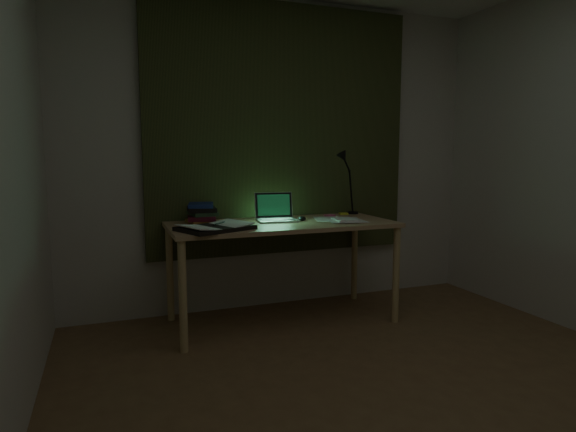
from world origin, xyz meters
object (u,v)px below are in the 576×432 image
Objects in this scene: open_textbook at (215,227)px; loose_papers at (338,220)px; desk at (282,272)px; desk_lamp at (353,184)px; laptop at (277,207)px; book_stack at (201,213)px.

open_textbook is 0.96m from loose_papers.
desk is 4.70× the size of loose_papers.
desk_lamp is (1.29, 0.47, 0.23)m from open_textbook.
laptop reaches higher than desk.
loose_papers is at bearing -14.40° from book_stack.
loose_papers is (0.41, -0.09, 0.39)m from desk.
loose_papers is at bearing -14.17° from laptop.
desk_lamp reaches higher than book_stack.
desk_lamp is at bearing 21.25° from desk.
desk_lamp reaches higher than open_textbook.
desk is 0.70m from open_textbook.
loose_papers reaches higher than desk.
book_stack is 1.33m from desk_lamp.
desk_lamp is (0.75, 0.29, 0.63)m from desk.
book_stack reaches higher than desk.
laptop reaches higher than loose_papers.
loose_papers is (0.98, -0.25, -0.07)m from book_stack.
desk_lamp is at bearing 22.28° from laptop.
desk_lamp is at bearing 5.44° from book_stack.
desk_lamp is (0.33, 0.38, 0.24)m from loose_papers.
laptop is 0.73× the size of open_textbook.
open_textbook reaches higher than loose_papers.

